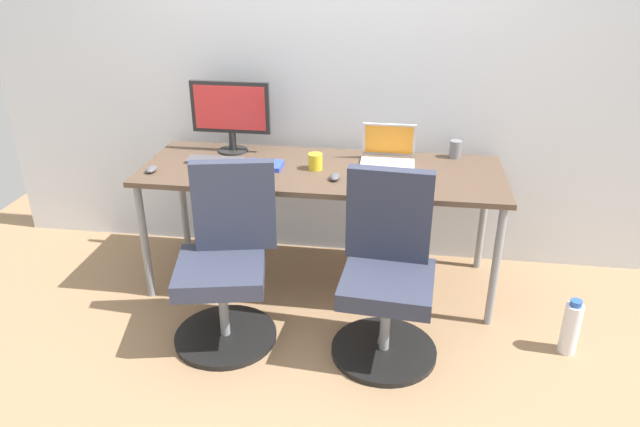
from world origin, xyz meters
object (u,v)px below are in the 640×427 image
Objects in this scene: office_chair_right at (387,276)px; desktop_monitor at (231,112)px; office_chair_left at (226,264)px; coffee_mug at (315,162)px; water_bottle_on_floor at (571,328)px; open_laptop at (388,155)px.

desktop_monitor is at bearing 140.85° from office_chair_right.
office_chair_left is 0.78m from coffee_mug.
office_chair_left is 0.82m from office_chair_right.
water_bottle_on_floor is 0.65× the size of desktop_monitor.
desktop_monitor is 5.22× the size of coffee_mug.
desktop_monitor reaches higher than coffee_mug.
office_chair_left is 1.01m from desktop_monitor.
water_bottle_on_floor is at bearing 5.26° from office_chair_right.
office_chair_left is at bearing -179.91° from office_chair_right.
coffee_mug is (-1.39, 0.49, 0.64)m from water_bottle_on_floor.
water_bottle_on_floor is (0.94, 0.09, -0.28)m from office_chair_right.
office_chair_left is 1.13m from open_laptop.
office_chair_left is at bearing -177.15° from water_bottle_on_floor.
office_chair_right is at bearing -86.56° from open_laptop.
desktop_monitor is (-0.18, 0.81, 0.57)m from office_chair_left.
coffee_mug is at bearing 127.64° from office_chair_right.
desktop_monitor is at bearing 175.07° from open_laptop.
open_laptop is at bearing -4.93° from desktop_monitor.
office_chair_right is 0.82m from open_laptop.
coffee_mug reaches higher than water_bottle_on_floor.
water_bottle_on_floor is 1.34m from open_laptop.
open_laptop reaches higher than office_chair_right.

